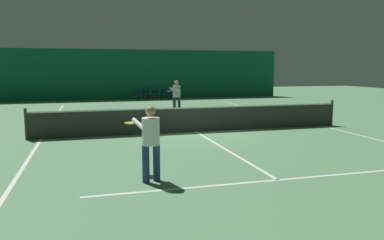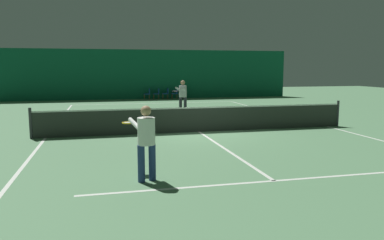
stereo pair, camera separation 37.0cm
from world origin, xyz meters
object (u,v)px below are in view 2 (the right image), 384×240
Objects in this scene: player_near at (146,137)px; courtside_chair_4 at (184,92)px; player_far at (183,94)px; courtside_chair_3 at (175,93)px; courtside_chair_0 at (148,93)px; courtside_chair_2 at (166,93)px; courtside_chair_1 at (157,93)px; tennis_net at (199,119)px.

courtside_chair_4 is (5.43, 20.94, -0.47)m from player_near.
player_far is at bearing -33.32° from player_near.
player_near is 21.47m from courtside_chair_3.
courtside_chair_0 is 1.44m from courtside_chair_2.
courtside_chair_2 and courtside_chair_3 have the same top height.
player_far is 9.25m from courtside_chair_1.
courtside_chair_1 is 0.72m from courtside_chair_2.
player_near is 1.94× the size of courtside_chair_1.
courtside_chair_2 is 1.00× the size of courtside_chair_3.
courtside_chair_0 and courtside_chair_2 have the same top height.
courtside_chair_3 is 0.72m from courtside_chair_4.
tennis_net is 14.29× the size of courtside_chair_1.
tennis_net is 15.22m from courtside_chair_0.
player_near reaches higher than courtside_chair_3.
courtside_chair_3 is (1.39, 9.23, -0.53)m from player_far.
courtside_chair_3 is (0.72, 0.00, 0.00)m from courtside_chair_2.
courtside_chair_3 is at bearing 90.00° from courtside_chair_1.
courtside_chair_2 is at bearing -90.00° from courtside_chair_3.
courtside_chair_1 is at bearing -90.00° from courtside_chair_3.
tennis_net is 7.36× the size of player_near.
courtside_chair_0 is at bearing -24.46° from player_near.
courtside_chair_0 is 1.00× the size of courtside_chair_3.
courtside_chair_3 is at bearing 82.38° from tennis_net.
courtside_chair_1 is (0.72, 0.00, 0.00)m from courtside_chair_0.
player_near reaches higher than courtside_chair_4.
tennis_net reaches higher than courtside_chair_0.
courtside_chair_1 and courtside_chair_2 have the same top height.
courtside_chair_4 is at bearing 90.00° from courtside_chair_3.
courtside_chair_1 is (3.27, 20.94, -0.47)m from player_near.
courtside_chair_3 is (2.04, 15.22, -0.03)m from tennis_net.
courtside_chair_3 is at bearing -154.33° from player_far.
tennis_net is 14.29× the size of courtside_chair_2.
tennis_net is 6.33m from player_near.
player_near reaches higher than courtside_chair_2.
courtside_chair_0 is 2.87m from courtside_chair_4.
courtside_chair_2 is 1.44m from courtside_chair_4.
tennis_net is at bearing -10.26° from courtside_chair_4.
courtside_chair_0 is at bearing 90.44° from tennis_net.
courtside_chair_3 is at bearing 90.00° from courtside_chair_2.
player_near is at bearing -14.53° from courtside_chair_4.
courtside_chair_4 is at bearing 79.74° from tennis_net.
courtside_chair_2 and courtside_chair_4 have the same top height.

